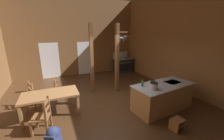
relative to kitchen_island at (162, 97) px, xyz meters
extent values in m
cube|color=#4C301C|center=(-1.77, 0.96, -0.50)|extent=(8.12, 9.60, 0.10)
cube|color=brown|center=(-1.77, 5.43, 1.86)|extent=(8.12, 0.14, 4.63)
cube|color=brown|center=(1.96, 0.96, 1.86)|extent=(0.14, 9.60, 4.63)
cube|color=white|center=(-3.41, 5.35, 0.57)|extent=(1.00, 0.01, 2.05)
cube|color=white|center=(-1.40, 5.35, 0.57)|extent=(0.84, 0.01, 2.05)
cube|color=#9E7044|center=(0.00, 0.00, -0.01)|extent=(2.17, 1.09, 0.89)
cube|color=#A8AAB2|center=(0.00, 0.00, 0.44)|extent=(2.24, 1.16, 0.02)
cube|color=black|center=(0.47, 0.04, 0.45)|extent=(0.55, 0.45, 0.00)
cube|color=black|center=(-0.04, 0.43, -0.40)|extent=(1.99, 0.22, 0.10)
cube|color=#262626|center=(1.06, 4.77, 0.00)|extent=(1.13, 0.81, 0.90)
cube|color=black|center=(1.08, 4.38, -0.03)|extent=(0.93, 0.05, 0.52)
cylinder|color=#A8AAB2|center=(1.08, 4.36, 0.25)|extent=(0.83, 0.06, 0.02)
cube|color=#A8AAB2|center=(1.06, 4.77, 0.46)|extent=(1.17, 0.85, 0.03)
cube|color=#A8AAB2|center=(1.05, 5.13, 0.67)|extent=(1.14, 0.09, 0.40)
cylinder|color=black|center=(1.32, 4.63, 0.48)|extent=(0.21, 0.21, 0.01)
cylinder|color=black|center=(0.82, 4.61, 0.48)|extent=(0.21, 0.21, 0.01)
cylinder|color=black|center=(1.30, 4.93, 0.48)|extent=(0.21, 0.21, 0.01)
cylinder|color=black|center=(0.81, 4.91, 0.48)|extent=(0.21, 0.21, 0.01)
cylinder|color=black|center=(1.41, 4.38, 0.37)|extent=(0.05, 0.03, 0.04)
cylinder|color=black|center=(1.19, 4.37, 0.37)|extent=(0.05, 0.03, 0.04)
cylinder|color=black|center=(0.97, 4.36, 0.37)|extent=(0.05, 0.03, 0.04)
cylinder|color=black|center=(0.75, 4.35, 0.37)|extent=(0.05, 0.03, 0.04)
cube|color=brown|center=(-0.74, 2.06, 1.04)|extent=(0.15, 0.15, 2.98)
cube|color=brown|center=(-0.51, 2.08, 2.17)|extent=(0.61, 0.12, 0.06)
cylinder|color=#A8AAB2|center=(-0.55, 2.08, 2.07)|extent=(0.01, 0.01, 0.21)
cylinder|color=#A8AAB2|center=(-0.55, 2.08, 1.94)|extent=(0.19, 0.19, 0.04)
cylinder|color=#A8AAB2|center=(-0.55, 2.08, 1.86)|extent=(0.02, 0.02, 0.14)
cylinder|color=#A8AAB2|center=(-0.41, 2.09, 2.05)|extent=(0.01, 0.01, 0.23)
cylinder|color=#A8AAB2|center=(-0.41, 2.09, 1.92)|extent=(0.18, 0.18, 0.04)
cylinder|color=#A8AAB2|center=(-0.41, 2.09, 1.84)|extent=(0.02, 0.02, 0.14)
cylinder|color=#A8AAB2|center=(-0.27, 2.10, 2.10)|extent=(0.01, 0.01, 0.15)
cylinder|color=#A8AAB2|center=(-0.27, 2.10, 2.00)|extent=(0.24, 0.24, 0.04)
cylinder|color=#A8AAB2|center=(-0.27, 2.10, 1.92)|extent=(0.02, 0.02, 0.14)
cube|color=brown|center=(-1.78, 2.42, 1.04)|extent=(0.14, 0.14, 2.98)
cube|color=brown|center=(-0.40, -1.01, -0.17)|extent=(0.39, 0.32, 0.04)
cube|color=brown|center=(-0.56, -1.03, -0.32)|extent=(0.08, 0.28, 0.26)
cube|color=brown|center=(-0.24, -0.99, -0.32)|extent=(0.08, 0.28, 0.26)
cube|color=brown|center=(-0.40, -1.01, -0.32)|extent=(0.35, 0.32, 0.03)
cube|color=#9E7044|center=(-3.53, 1.23, 0.26)|extent=(1.71, 0.92, 0.06)
cube|color=#9E7044|center=(-4.32, 1.63, -0.11)|extent=(0.08, 0.08, 0.68)
cube|color=#9E7044|center=(-2.74, 1.61, -0.11)|extent=(0.08, 0.08, 0.68)
cube|color=#9E7044|center=(-4.33, 0.85, -0.11)|extent=(0.08, 0.08, 0.68)
cube|color=#9E7044|center=(-2.75, 0.83, -0.11)|extent=(0.08, 0.08, 0.68)
cube|color=brown|center=(-3.14, 2.03, -0.02)|extent=(0.52, 0.52, 0.04)
cube|color=brown|center=(-2.92, 2.18, -0.25)|extent=(0.06, 0.06, 0.41)
cube|color=brown|center=(-2.99, 1.81, -0.25)|extent=(0.06, 0.06, 0.41)
cube|color=brown|center=(-3.29, 2.26, 0.02)|extent=(0.06, 0.06, 0.95)
cube|color=brown|center=(-3.36, 1.88, 0.02)|extent=(0.06, 0.06, 0.95)
cube|color=brown|center=(-3.33, 2.07, 0.39)|extent=(0.11, 0.38, 0.07)
cube|color=brown|center=(-3.33, 2.07, 0.20)|extent=(0.11, 0.38, 0.07)
cube|color=brown|center=(-3.82, 0.46, -0.02)|extent=(0.54, 0.54, 0.04)
cube|color=brown|center=(-4.05, 0.32, -0.25)|extent=(0.06, 0.06, 0.41)
cube|color=brown|center=(-3.95, 0.69, -0.25)|extent=(0.06, 0.06, 0.41)
cube|color=brown|center=(-3.68, 0.23, 0.02)|extent=(0.06, 0.06, 0.95)
cube|color=brown|center=(-3.58, 0.59, 0.02)|extent=(0.06, 0.06, 0.95)
cube|color=brown|center=(-3.63, 0.41, 0.39)|extent=(0.13, 0.38, 0.07)
cube|color=brown|center=(-3.63, 0.41, 0.20)|extent=(0.13, 0.38, 0.07)
cube|color=brown|center=(-3.96, 2.06, -0.02)|extent=(0.58, 0.58, 0.04)
cube|color=brown|center=(-3.86, 2.31, -0.25)|extent=(0.07, 0.07, 0.41)
cube|color=brown|center=(-3.71, 1.96, -0.25)|extent=(0.07, 0.07, 0.41)
cube|color=brown|center=(-4.21, 2.16, 0.02)|extent=(0.07, 0.07, 0.95)
cube|color=brown|center=(-4.06, 1.81, 0.02)|extent=(0.07, 0.07, 0.95)
cube|color=brown|center=(-4.13, 1.98, 0.39)|extent=(0.18, 0.36, 0.07)
cube|color=brown|center=(-4.13, 1.98, 0.20)|extent=(0.18, 0.36, 0.07)
cylinder|color=black|center=(-3.60, -0.21, -0.21)|extent=(0.05, 0.05, 0.38)
sphere|color=navy|center=(-3.54, -0.36, 0.01)|extent=(0.37, 0.37, 0.27)
cylinder|color=#A8AAB2|center=(-0.59, -0.18, 0.55)|extent=(0.25, 0.25, 0.20)
cylinder|color=black|center=(-0.59, -0.18, 0.66)|extent=(0.26, 0.26, 0.01)
cylinder|color=#A8AAB2|center=(-0.73, -0.18, 0.60)|extent=(0.05, 0.02, 0.02)
cylinder|color=#A8AAB2|center=(-0.45, -0.18, 0.60)|extent=(0.05, 0.02, 0.02)
cylinder|color=#B2A893|center=(-0.28, 0.22, 0.49)|extent=(0.23, 0.23, 0.08)
cylinder|color=black|center=(-0.28, 0.22, 0.54)|extent=(0.19, 0.19, 0.00)
cylinder|color=#2D5638|center=(-0.77, 0.16, 0.55)|extent=(0.08, 0.08, 0.19)
cylinder|color=#2D5638|center=(-0.77, 0.16, 0.68)|extent=(0.03, 0.03, 0.07)
camera|label=1|loc=(-3.41, -3.24, 2.15)|focal=22.04mm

